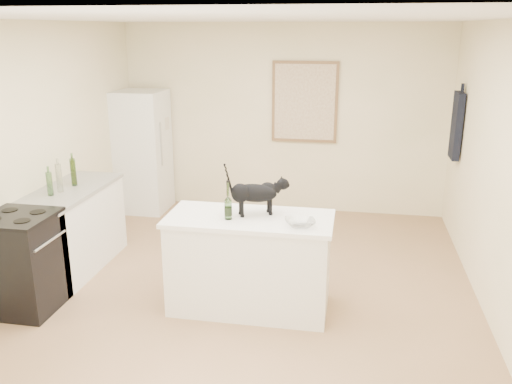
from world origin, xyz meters
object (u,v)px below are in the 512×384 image
at_px(stove, 22,264).
at_px(wine_bottle, 228,203).
at_px(fridge, 142,151).
at_px(glass_bowl, 300,223).
at_px(black_cat, 255,195).

relative_size(stove, wine_bottle, 2.92).
bearing_deg(wine_bottle, fridge, 125.37).
bearing_deg(wine_bottle, stove, -170.70).
xyz_separation_m(stove, wine_bottle, (1.88, 0.31, 0.60)).
bearing_deg(glass_bowl, black_cat, 152.46).
height_order(black_cat, glass_bowl, black_cat).
xyz_separation_m(stove, fridge, (0.00, 2.95, 0.40)).
distance_m(black_cat, wine_bottle, 0.26).
bearing_deg(black_cat, fridge, 106.20).
bearing_deg(wine_bottle, glass_bowl, -6.21).
height_order(fridge, glass_bowl, fridge).
height_order(stove, black_cat, black_cat).
xyz_separation_m(stove, glass_bowl, (2.52, 0.24, 0.48)).
bearing_deg(fridge, wine_bottle, -54.63).
bearing_deg(black_cat, glass_bowl, -51.33).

